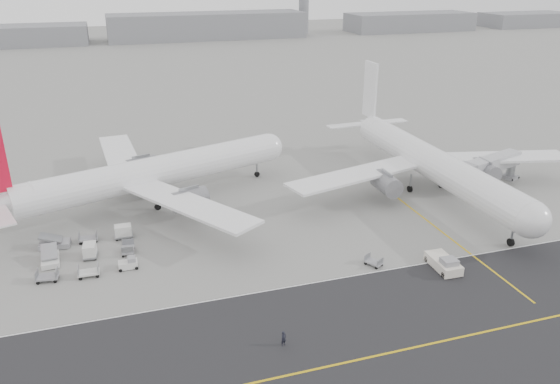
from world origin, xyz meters
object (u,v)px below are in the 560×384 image
object	(u,v)px
control_tower	(304,6)
airliner_a	(149,174)
jet_bridge	(492,165)
ground_crew_a	(284,339)
pushback_tug	(444,263)
airliner_b	(429,162)

from	to	relation	value
control_tower	airliner_a	xyz separation A→B (m)	(-112.75, -233.95, -10.66)
jet_bridge	ground_crew_a	xyz separation A→B (m)	(-52.00, -33.30, -3.27)
airliner_a	pushback_tug	world-z (taller)	airliner_a
airliner_a	airliner_b	world-z (taller)	airliner_b
control_tower	airliner_b	world-z (taller)	control_tower
airliner_a	jet_bridge	bearing A→B (deg)	-118.35
control_tower	jet_bridge	bearing A→B (deg)	-101.64
pushback_tug	airliner_b	bearing A→B (deg)	64.84
airliner_b	airliner_a	bearing A→B (deg)	168.35
control_tower	pushback_tug	world-z (taller)	control_tower
control_tower	pushback_tug	size ratio (longest dim) A/B	4.06
pushback_tug	ground_crew_a	size ratio (longest dim) A/B	4.16
pushback_tug	ground_crew_a	bearing A→B (deg)	-159.25
control_tower	ground_crew_a	world-z (taller)	control_tower
jet_bridge	ground_crew_a	world-z (taller)	jet_bridge
jet_bridge	ground_crew_a	bearing A→B (deg)	-165.24
airliner_b	pushback_tug	world-z (taller)	airliner_b
airliner_b	ground_crew_a	world-z (taller)	airliner_b
pushback_tug	jet_bridge	xyz separation A→B (m)	(25.75, 24.25, 3.30)
pushback_tug	ground_crew_a	world-z (taller)	pushback_tug
airliner_b	pushback_tug	distance (m)	29.32
ground_crew_a	airliner_b	bearing A→B (deg)	18.70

